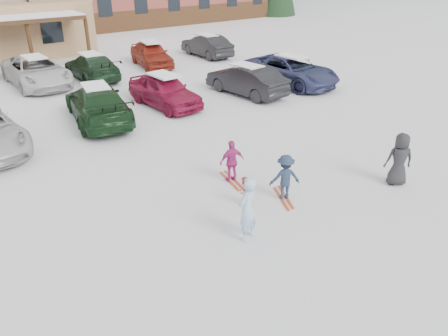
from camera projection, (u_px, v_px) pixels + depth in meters
ground at (236, 216)px, 12.18m from camera, size 160.00×160.00×0.00m
lamp_post at (29, 6)px, 29.38m from camera, size 0.50×0.25×5.89m
adult_skier at (247, 209)px, 10.83m from camera, size 0.74×0.62×1.75m
toddler_red at (244, 191)px, 12.52m from camera, size 0.54×0.50×0.89m
child_navy at (285, 177)px, 12.74m from camera, size 1.04×0.86×1.41m
skis_child_navy at (284, 198)px, 13.05m from camera, size 0.78×1.35×0.03m
child_magenta at (232, 161)px, 13.73m from camera, size 0.87×0.49×1.40m
skis_child_magenta at (232, 180)px, 14.03m from camera, size 0.46×1.41×0.03m
bystander_dark at (399, 159)px, 13.50m from camera, size 0.99×0.92×1.70m
parked_car_3 at (98, 104)px, 18.64m from camera, size 3.09×5.68×1.56m
parked_car_4 at (164, 91)px, 20.54m from camera, size 2.13×4.55×1.51m
parked_car_5 at (246, 80)px, 22.22m from camera, size 2.16×4.75×1.51m
parked_car_6 at (290, 70)px, 23.91m from camera, size 3.21×5.89×1.56m
parked_car_10 at (37, 71)px, 23.72m from camera, size 2.76×5.73×1.57m
parked_car_11 at (92, 67)px, 24.99m from camera, size 2.05×4.95×1.43m
parked_car_12 at (151, 54)px, 27.85m from camera, size 2.49×4.72×1.53m
parked_car_13 at (207, 46)px, 30.43m from camera, size 1.59×4.50×1.48m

